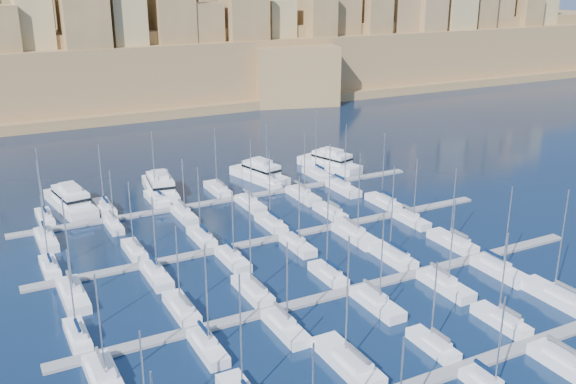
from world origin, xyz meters
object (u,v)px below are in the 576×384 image
sailboat_2 (348,362)px  sailboat_4 (501,320)px  motor_yacht_b (160,187)px  motor_yacht_c (260,173)px  motor_yacht_a (70,200)px  motor_yacht_d (330,162)px

sailboat_2 → sailboat_4: (22.57, -1.20, -0.05)m
sailboat_4 → motor_yacht_b: sailboat_4 is taller
motor_yacht_c → sailboat_2: bearing=-107.3°
sailboat_4 → motor_yacht_a: bearing=120.2°
motor_yacht_a → motor_yacht_c: size_ratio=1.10×
motor_yacht_a → motor_yacht_d: bearing=-0.6°
motor_yacht_a → sailboat_2: bearing=-75.0°
sailboat_4 → motor_yacht_d: size_ratio=0.77×
sailboat_2 → motor_yacht_c: 71.86m
motor_yacht_a → motor_yacht_b: size_ratio=1.01×
sailboat_4 → motor_yacht_d: 72.08m
motor_yacht_a → motor_yacht_c: same height
motor_yacht_b → motor_yacht_c: size_ratio=1.08×
sailboat_4 → motor_yacht_c: size_ratio=0.80×
sailboat_2 → motor_yacht_c: size_ratio=1.01×
motor_yacht_a → motor_yacht_b: 17.71m
motor_yacht_a → sailboat_4: bearing=-59.8°
motor_yacht_b → sailboat_4: bearing=-71.6°
motor_yacht_c → motor_yacht_b: bearing=178.2°
sailboat_4 → motor_yacht_a: size_ratio=0.73×
sailboat_2 → sailboat_4: bearing=-3.1°
sailboat_2 → motor_yacht_c: sailboat_2 is taller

